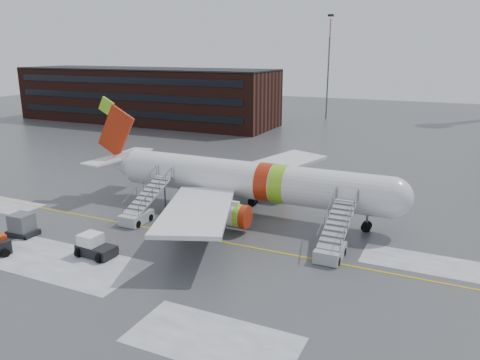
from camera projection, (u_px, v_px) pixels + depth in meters
The scene contains 8 objects.
ground at pixel (189, 231), 43.34m from camera, with size 260.00×260.00×0.00m, color #494C4F.
airliner at pixel (240, 180), 47.73m from camera, with size 35.03×32.97×11.18m.
airstair_fwd at pixel (333, 243), 37.99m from camera, with size 2.05×7.70×3.48m.
airstair_aft at pixel (141, 210), 45.78m from camera, with size 2.05×7.70×3.48m.
pushback_tug at pixel (94, 246), 37.96m from camera, with size 3.27×2.52×1.81m.
uld_container at pixel (22, 225), 42.09m from camera, with size 2.58×1.95×2.02m.
terminal_building at pixel (144, 95), 108.04m from camera, with size 62.00×16.11×12.30m.
light_mast_far_n at pixel (329, 61), 110.99m from camera, with size 1.20×1.20×24.25m.
Camera 1 is at (21.41, -34.69, 16.15)m, focal length 35.00 mm.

